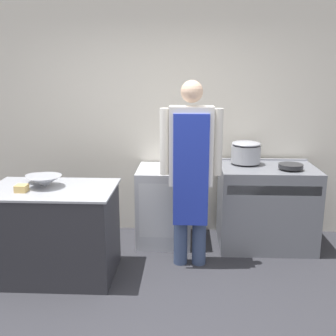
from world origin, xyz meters
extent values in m
cube|color=silver|center=(0.00, 2.11, 1.35)|extent=(8.00, 0.05, 2.70)
cube|color=#2D2D33|center=(-1.04, 0.90, 0.43)|extent=(1.13, 0.73, 0.85)
cube|color=#9EA0A8|center=(-1.04, 0.90, 0.86)|extent=(1.18, 0.76, 0.02)
cube|color=slate|center=(1.11, 1.68, 0.45)|extent=(1.04, 0.71, 0.91)
cube|color=#9EA0A8|center=(1.11, 1.34, 0.75)|extent=(0.95, 0.03, 0.10)
cube|color=#9EA0A8|center=(1.11, 2.02, 0.92)|extent=(1.04, 0.03, 0.02)
cube|color=silver|center=(-0.03, 1.74, 0.43)|extent=(0.60, 0.65, 0.87)
cube|color=silver|center=(-0.03, 1.43, 0.48)|extent=(0.51, 0.02, 0.61)
cylinder|color=#38476B|center=(0.16, 1.18, 0.42)|extent=(0.14, 0.14, 0.85)
cylinder|color=#38476B|center=(0.35, 1.18, 0.42)|extent=(0.14, 0.14, 0.85)
cube|color=silver|center=(0.26, 1.18, 1.23)|extent=(0.42, 0.22, 0.76)
cube|color=#2338B2|center=(0.26, 1.06, 1.01)|extent=(0.34, 0.02, 1.08)
cylinder|color=silver|center=(0.00, 1.18, 1.27)|extent=(0.09, 0.09, 0.64)
cylinder|color=silver|center=(0.51, 1.18, 1.27)|extent=(0.09, 0.09, 0.64)
sphere|color=beige|center=(0.26, 1.18, 1.74)|extent=(0.21, 0.21, 0.21)
cone|color=#9EA0A8|center=(-1.11, 0.93, 0.92)|extent=(0.33, 0.33, 0.11)
cone|color=#9EA0A8|center=(-1.24, 1.09, 0.91)|extent=(0.21, 0.21, 0.07)
cube|color=#D8B266|center=(-1.26, 0.78, 0.90)|extent=(0.10, 0.10, 0.06)
cylinder|color=#9EA0A8|center=(0.88, 1.81, 1.03)|extent=(0.33, 0.33, 0.19)
ellipsoid|color=#9EA0A8|center=(0.88, 1.81, 1.14)|extent=(0.32, 0.32, 0.06)
cylinder|color=#262628|center=(1.32, 1.56, 0.95)|extent=(0.26, 0.26, 0.04)
camera|label=1|loc=(0.21, -2.53, 1.91)|focal=42.00mm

